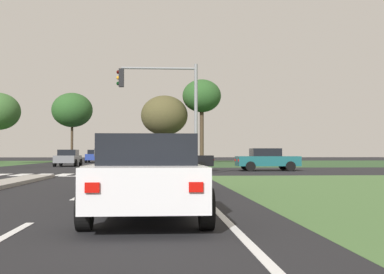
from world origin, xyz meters
name	(u,v)px	position (x,y,z in m)	size (l,w,h in m)	color
ground_plane	(72,171)	(0.00, 30.00, 0.00)	(200.00, 200.00, 0.00)	black
grass_verge_far_right	(328,163)	(25.50, 54.50, 0.00)	(35.00, 35.00, 0.01)	#2D4C28
median_island_far	(110,163)	(0.00, 55.00, 0.07)	(1.20, 36.00, 0.14)	gray
lane_dash_near	(13,232)	(3.50, 5.15, 0.01)	(0.14, 2.00, 0.01)	silver
lane_dash_second	(79,197)	(3.50, 11.15, 0.01)	(0.14, 2.00, 0.01)	silver
lane_dash_third	(104,183)	(3.50, 17.15, 0.01)	(0.14, 2.00, 0.01)	silver
lane_dash_fourth	(117,176)	(3.50, 23.15, 0.01)	(0.14, 2.00, 0.01)	silver
edge_line_right	(199,193)	(6.85, 12.00, 0.01)	(0.14, 24.00, 0.01)	silver
stop_bar_near	(123,176)	(3.80, 23.00, 0.01)	(6.40, 0.50, 0.01)	silver
crosswalk_bar_fifth	(21,175)	(-1.80, 24.80, 0.01)	(0.70, 2.80, 0.01)	silver
crosswalk_bar_sixth	(42,175)	(-0.65, 24.80, 0.01)	(0.70, 2.80, 0.01)	silver
crosswalk_bar_seventh	(64,175)	(0.50, 24.80, 0.01)	(0.70, 2.80, 0.01)	silver
crosswalk_bar_eighth	(85,175)	(1.65, 24.80, 0.01)	(0.70, 2.80, 0.01)	silver
car_white_near	(148,176)	(5.48, 6.66, 0.77)	(2.09, 4.57, 1.50)	silver
car_teal_second	(267,159)	(12.84, 29.99, 0.76)	(4.15, 2.03, 1.49)	#19565B
car_navy_third	(159,167)	(5.67, 12.27, 0.78)	(2.03, 4.20, 1.53)	#161E47
car_black_fourth	(179,159)	(7.00, 30.18, 0.79)	(4.50, 2.08, 1.54)	black
car_grey_fifth	(68,158)	(-2.42, 41.97, 0.76)	(2.00, 4.27, 1.48)	slate
car_blue_sixth	(95,156)	(-2.16, 58.39, 0.80)	(2.10, 4.16, 1.56)	navy
traffic_signal_near_right	(168,99)	(6.12, 23.40, 4.02)	(4.26, 0.32, 5.89)	gray
pedestrian_at_median	(96,153)	(-0.20, 43.71, 1.16)	(0.34, 0.34, 1.68)	#9E8966
treeline_third	(72,110)	(-4.71, 56.89, 6.28)	(4.82, 4.82, 8.34)	#423323
treeline_fourth	(164,116)	(6.25, 55.49, 5.59)	(5.51, 5.51, 7.95)	#423323
treeline_fifth	(202,97)	(10.66, 55.26, 7.84)	(4.56, 4.56, 9.86)	#423323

